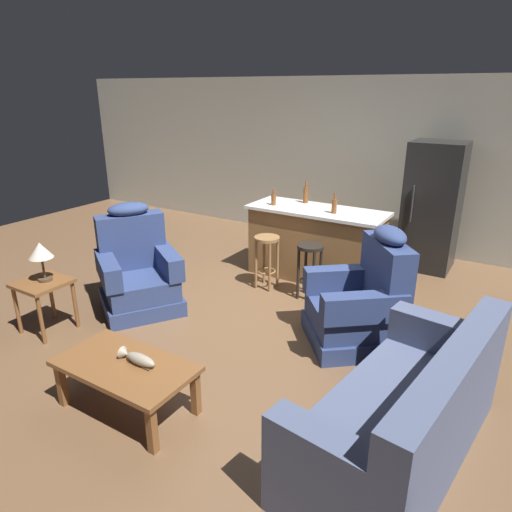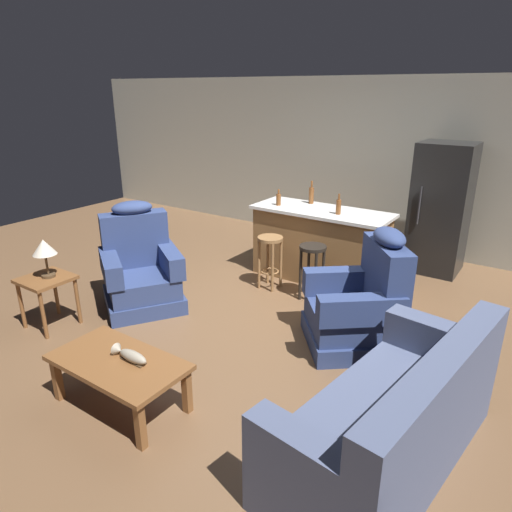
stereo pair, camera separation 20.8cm
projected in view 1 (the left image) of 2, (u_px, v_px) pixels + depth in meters
The scene contains 16 objects.
ground_plane at pixel (263, 316), 5.14m from camera, with size 12.00×12.00×0.00m.
back_wall at pixel (365, 163), 7.18m from camera, with size 12.00×0.05×2.60m.
coffee_table at pixel (126, 370), 3.53m from camera, with size 1.10×0.60×0.42m.
fish_figurine at pixel (138, 359), 3.50m from camera, with size 0.34×0.10×0.10m.
couch at pixel (406, 416), 3.07m from camera, with size 1.09×2.00×0.94m.
recliner_near_lamp at pixel (138, 272), 5.24m from camera, with size 1.16×1.16×1.20m.
recliner_near_island at pixel (362, 304), 4.48m from camera, with size 1.18×1.18×1.20m.
end_table at pixel (43, 290), 4.69m from camera, with size 0.48×0.48×0.56m.
table_lamp at pixel (41, 252), 4.57m from camera, with size 0.24×0.24×0.41m.
kitchen_island at pixel (315, 243), 6.05m from camera, with size 1.80×0.70×0.95m.
bar_stool_left at pixel (267, 253), 5.73m from camera, with size 0.32×0.32×0.68m.
bar_stool_right at pixel (310, 261), 5.44m from camera, with size 0.32×0.32×0.68m.
refrigerator at pixel (432, 207), 6.28m from camera, with size 0.70×0.69×1.76m.
bottle_tall_green at pixel (306, 194), 6.15m from camera, with size 0.07×0.07×0.31m.
bottle_short_amber at pixel (274, 199), 6.05m from camera, with size 0.06×0.06×0.22m.
bottle_wine_dark at pixel (334, 206), 5.65m from camera, with size 0.06×0.06×0.26m.
Camera 1 is at (2.34, -3.94, 2.42)m, focal length 32.00 mm.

